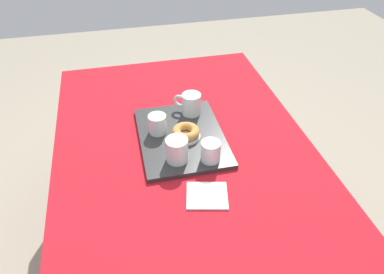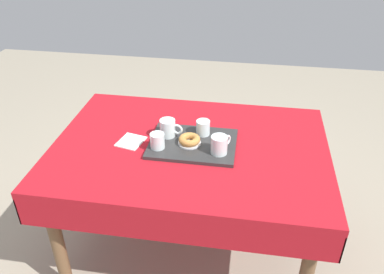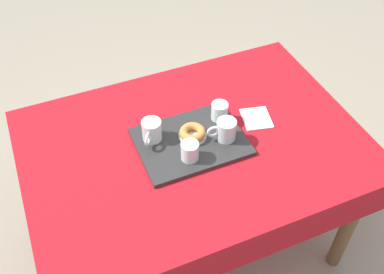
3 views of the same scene
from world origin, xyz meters
name	(u,v)px [view 2 (image 2 of 3)]	position (x,y,z in m)	size (l,w,h in m)	color
ground_plane	(190,247)	(0.00, 0.00, 0.00)	(6.00, 6.00, 0.00)	gray
dining_table	(190,159)	(0.00, 0.00, 0.63)	(1.36, 0.96, 0.72)	#A8141E
serving_tray	(193,143)	(0.01, 0.00, 0.73)	(0.42, 0.32, 0.02)	#2D2D2D
tea_mug_left	(168,128)	(-0.12, 0.04, 0.78)	(0.12, 0.08, 0.09)	silver
tea_mug_right	(219,145)	(0.15, -0.07, 0.78)	(0.09, 0.11, 0.09)	silver
water_glass_near	(203,128)	(0.05, 0.08, 0.77)	(0.07, 0.07, 0.08)	silver
water_glass_far	(157,142)	(-0.15, -0.07, 0.77)	(0.07, 0.07, 0.08)	silver
donut_plate_left	(190,143)	(0.00, -0.01, 0.74)	(0.11, 0.11, 0.01)	silver
sugar_donut_left	(190,140)	(0.00, -0.01, 0.76)	(0.11, 0.11, 0.03)	#BC7F3D
paper_napkin	(131,142)	(-0.30, -0.02, 0.72)	(0.12, 0.13, 0.01)	white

